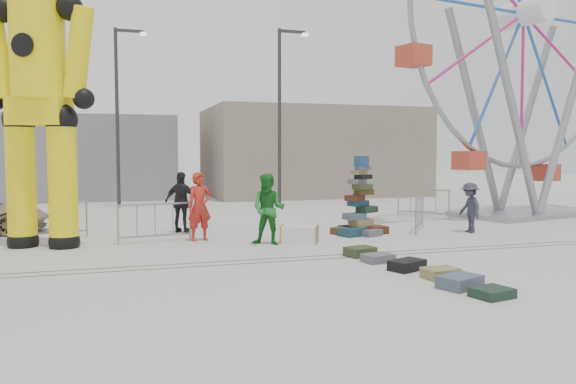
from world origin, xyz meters
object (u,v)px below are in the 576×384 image
object	(u,v)px
ferris_wheel	(523,40)
pedestrian_black	(182,202)
barricade_dummy_c	(155,222)
suitcase_tower	(360,212)
pedestrian_grey	(470,208)
lamp_post_left	(119,108)
pedestrian_green	(269,209)
barricade_dummy_b	(50,220)
pedestrian_red	(200,206)
steamer_trunk	(299,234)
lamp_post_right	(281,108)
barricade_wheel_front	(420,213)
barricade_wheel_back	(423,203)
crash_test_dummy	(39,90)

from	to	relation	value
ferris_wheel	pedestrian_black	size ratio (longest dim) A/B	7.30
ferris_wheel	barricade_dummy_c	bearing A→B (deg)	175.93
suitcase_tower	pedestrian_black	distance (m)	5.48
barricade_dummy_c	pedestrian_grey	size ratio (longest dim) A/B	1.30
lamp_post_left	pedestrian_green	bearing A→B (deg)	-73.08
lamp_post_left	pedestrian_grey	xyz separation A→B (m)	(10.22, -11.62, -3.71)
lamp_post_left	suitcase_tower	xyz separation A→B (m)	(6.81, -10.96, -3.82)
suitcase_tower	barricade_dummy_c	size ratio (longest dim) A/B	1.18
barricade_dummy_b	barricade_dummy_c	world-z (taller)	same
pedestrian_red	pedestrian_green	world-z (taller)	pedestrian_red
steamer_trunk	barricade_dummy_b	distance (m)	7.18
lamp_post_right	pedestrian_black	bearing A→B (deg)	-127.11
barricade_dummy_b	lamp_post_left	bearing A→B (deg)	68.06
lamp_post_left	pedestrian_grey	world-z (taller)	lamp_post_left
suitcase_tower	barricade_wheel_front	distance (m)	2.15
barricade_wheel_back	pedestrian_red	xyz separation A→B (m)	(-9.03, -3.27, 0.41)
barricade_wheel_back	suitcase_tower	bearing A→B (deg)	-90.50
pedestrian_red	barricade_wheel_front	bearing A→B (deg)	-12.04
steamer_trunk	barricade_dummy_c	world-z (taller)	barricade_dummy_c
pedestrian_green	pedestrian_black	world-z (taller)	pedestrian_green
steamer_trunk	barricade_dummy_c	xyz separation A→B (m)	(-3.76, 1.32, 0.32)
steamer_trunk	pedestrian_black	size ratio (longest dim) A/B	0.53
lamp_post_left	barricade_wheel_front	bearing A→B (deg)	-50.31
lamp_post_left	barricade_dummy_c	size ratio (longest dim) A/B	4.00
lamp_post_right	steamer_trunk	xyz separation A→B (m)	(-2.46, -10.00, -4.25)
lamp_post_left	barricade_wheel_front	distance (m)	14.56
pedestrian_grey	steamer_trunk	bearing A→B (deg)	-82.22
barricade_dummy_c	pedestrian_black	size ratio (longest dim) A/B	1.06
barricade_wheel_front	pedestrian_red	size ratio (longest dim) A/B	1.04
pedestrian_black	barricade_wheel_back	bearing A→B (deg)	-141.14
crash_test_dummy	barricade_dummy_c	size ratio (longest dim) A/B	3.85
lamp_post_left	pedestrian_green	distance (m)	13.05
pedestrian_red	pedestrian_green	distance (m)	2.07
pedestrian_black	barricade_dummy_b	bearing A→B (deg)	32.44
lamp_post_left	barricade_dummy_b	size ratio (longest dim) A/B	4.00
ferris_wheel	pedestrian_grey	distance (m)	8.18
pedestrian_green	pedestrian_black	distance (m)	3.60
steamer_trunk	barricade_dummy_c	bearing A→B (deg)	-173.12
steamer_trunk	barricade_wheel_back	size ratio (longest dim) A/B	0.50
ferris_wheel	pedestrian_red	size ratio (longest dim) A/B	7.13
barricade_wheel_front	barricade_dummy_c	bearing A→B (deg)	125.69
barricade_dummy_c	pedestrian_black	bearing A→B (deg)	50.21
lamp_post_left	pedestrian_black	bearing A→B (deg)	-79.27
ferris_wheel	barricade_wheel_front	distance (m)	8.82
lamp_post_left	barricade_wheel_front	size ratio (longest dim) A/B	4.00
barricade_dummy_c	pedestrian_green	distance (m)	3.20
lamp_post_left	barricade_dummy_c	bearing A→B (deg)	-85.81
pedestrian_green	pedestrian_grey	xyz separation A→B (m)	(6.56, 0.40, -0.18)
barricade_dummy_c	pedestrian_green	bearing A→B (deg)	-36.09
barricade_dummy_c	barricade_wheel_back	bearing A→B (deg)	6.16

